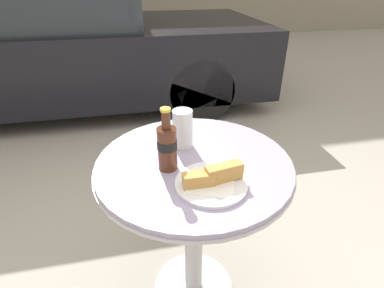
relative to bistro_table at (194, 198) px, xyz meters
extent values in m
plane|color=#A8A093|center=(0.00, 0.00, -0.58)|extent=(30.00, 30.00, 0.00)
cylinder|color=#B7B7BC|center=(0.00, 0.00, -0.57)|extent=(0.38, 0.38, 0.02)
cylinder|color=#B7B7BC|center=(0.00, 0.00, -0.20)|extent=(0.08, 0.08, 0.72)
cylinder|color=#B7B7BC|center=(0.00, 0.00, 0.15)|extent=(0.74, 0.74, 0.01)
cylinder|color=#9E93B2|center=(0.00, 0.00, 0.17)|extent=(0.72, 0.72, 0.02)
cylinder|color=#4C2819|center=(-0.10, -0.03, 0.26)|extent=(0.07, 0.07, 0.16)
cylinder|color=black|center=(-0.10, -0.03, 0.28)|extent=(0.07, 0.07, 0.03)
cylinder|color=#4C2819|center=(-0.10, -0.03, 0.37)|extent=(0.03, 0.03, 0.06)
cylinder|color=gold|center=(-0.10, -0.03, 0.40)|extent=(0.03, 0.03, 0.01)
cylinder|color=black|center=(-0.02, 0.11, 0.24)|extent=(0.07, 0.07, 0.12)
cylinder|color=silver|center=(-0.02, 0.11, 0.25)|extent=(0.08, 0.08, 0.15)
cylinder|color=white|center=(0.03, -0.15, 0.18)|extent=(0.24, 0.24, 0.01)
cube|color=white|center=(0.03, -0.15, 0.19)|extent=(0.20, 0.20, 0.00)
cube|color=#C68E47|center=(-0.02, -0.16, 0.21)|extent=(0.10, 0.04, 0.04)
cube|color=#C68E47|center=(0.07, -0.15, 0.22)|extent=(0.13, 0.06, 0.06)
cube|color=black|center=(-0.87, 2.69, -0.06)|extent=(4.31, 1.83, 0.69)
cylinder|color=black|center=(0.47, 3.50, -0.26)|extent=(0.65, 0.22, 0.65)
cylinder|color=black|center=(0.47, 1.89, -0.26)|extent=(0.65, 0.22, 0.65)
camera|label=1|loc=(-0.19, -0.90, 0.79)|focal=28.00mm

